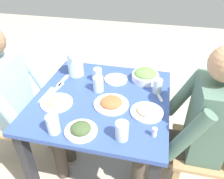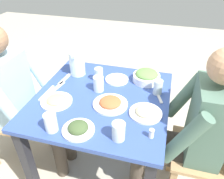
{
  "view_description": "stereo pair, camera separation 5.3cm",
  "coord_description": "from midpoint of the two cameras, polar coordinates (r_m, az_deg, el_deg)",
  "views": [
    {
      "loc": [
        -1.16,
        -0.34,
        1.61
      ],
      "look_at": [
        0.06,
        -0.06,
        0.76
      ],
      "focal_mm": 35.09,
      "sensor_mm": 36.0,
      "label": 1
    },
    {
      "loc": [
        -1.15,
        -0.39,
        1.61
      ],
      "look_at": [
        0.06,
        -0.06,
        0.76
      ],
      "focal_mm": 35.09,
      "sensor_mm": 36.0,
      "label": 2
    }
  ],
  "objects": [
    {
      "name": "salad_bowl",
      "position": [
        1.67,
        9.89,
        3.4
      ],
      "size": [
        0.2,
        0.2,
        0.09
      ],
      "color": "white",
      "rests_on": "dining_table"
    },
    {
      "name": "knife_near",
      "position": [
        1.59,
        -15.74,
        -0.9
      ],
      "size": [
        0.19,
        0.03,
        0.01
      ],
      "primitive_type": "cube",
      "rotation": [
        0.0,
        0.0,
        -0.04
      ],
      "color": "silver",
      "rests_on": "dining_table"
    },
    {
      "name": "chair_near",
      "position": [
        1.6,
        26.91,
        -14.03
      ],
      "size": [
        0.4,
        0.4,
        0.9
      ],
      "color": "tan",
      "rests_on": "ground_plane"
    },
    {
      "name": "dining_table",
      "position": [
        1.57,
        -1.63,
        -5.43
      ],
      "size": [
        0.91,
        0.91,
        0.72
      ],
      "color": "#334C99",
      "rests_on": "ground_plane"
    },
    {
      "name": "plate_fries",
      "position": [
        1.48,
        -13.29,
        -2.81
      ],
      "size": [
        0.21,
        0.21,
        0.04
      ],
      "color": "white",
      "rests_on": "dining_table"
    },
    {
      "name": "salt_shaker",
      "position": [
        1.22,
        11.51,
        -11.16
      ],
      "size": [
        0.03,
        0.03,
        0.05
      ],
      "color": "white",
      "rests_on": "dining_table"
    },
    {
      "name": "knife_far",
      "position": [
        1.55,
        12.87,
        -1.42
      ],
      "size": [
        0.18,
        0.08,
        0.01
      ],
      "primitive_type": "cube",
      "rotation": [
        0.0,
        0.0,
        0.35
      ],
      "color": "silver",
      "rests_on": "dining_table"
    },
    {
      "name": "water_glass_far_left",
      "position": [
        1.54,
        12.84,
        0.58
      ],
      "size": [
        0.06,
        0.06,
        0.11
      ],
      "primitive_type": "cylinder",
      "color": "silver",
      "rests_on": "dining_table"
    },
    {
      "name": "water_glass_near_left",
      "position": [
        1.18,
        3.04,
        -10.81
      ],
      "size": [
        0.07,
        0.07,
        0.11
      ],
      "primitive_type": "cylinder",
      "color": "silver",
      "rests_on": "dining_table"
    },
    {
      "name": "water_glass_far_right",
      "position": [
        1.65,
        -2.54,
        3.89
      ],
      "size": [
        0.06,
        0.06,
        0.1
      ],
      "primitive_type": "cylinder",
      "color": "silver",
      "rests_on": "dining_table"
    },
    {
      "name": "ground_plane",
      "position": [
        2.01,
        -1.34,
        -18.76
      ],
      "size": [
        8.0,
        8.0,
        0.0
      ],
      "primitive_type": "plane",
      "color": "#B7AD99"
    },
    {
      "name": "water_glass_near_right",
      "position": [
        1.26,
        -14.48,
        -8.35
      ],
      "size": [
        0.07,
        0.07,
        0.11
      ],
      "primitive_type": "cylinder",
      "color": "silver",
      "rests_on": "dining_table"
    },
    {
      "name": "fork_near",
      "position": [
        1.72,
        -11.37,
        2.66
      ],
      "size": [
        0.17,
        0.04,
        0.01
      ],
      "primitive_type": "cube",
      "rotation": [
        0.0,
        0.0,
        -0.08
      ],
      "color": "silver",
      "rests_on": "dining_table"
    },
    {
      "name": "chair_far",
      "position": [
        1.92,
        -25.81,
        -4.58
      ],
      "size": [
        0.4,
        0.4,
        0.9
      ],
      "color": "tan",
      "rests_on": "ground_plane"
    },
    {
      "name": "plate_dolmas",
      "position": [
        1.25,
        -7.57,
        -10.01
      ],
      "size": [
        0.18,
        0.18,
        0.05
      ],
      "color": "white",
      "rests_on": "dining_table"
    },
    {
      "name": "diner_far",
      "position": [
        1.72,
        -21.72,
        -2.07
      ],
      "size": [
        0.48,
        0.53,
        1.19
      ],
      "color": "#9EC6E0",
      "rests_on": "ground_plane"
    },
    {
      "name": "plate_rice_curry",
      "position": [
        1.42,
        0.63,
        -3.53
      ],
      "size": [
        0.23,
        0.23,
        0.05
      ],
      "color": "white",
      "rests_on": "dining_table"
    },
    {
      "name": "plate_beans",
      "position": [
        1.37,
        9.87,
        -5.83
      ],
      "size": [
        0.2,
        0.2,
        0.04
      ],
      "color": "white",
      "rests_on": "dining_table"
    },
    {
      "name": "diner_near",
      "position": [
        1.45,
        20.54,
        -9.29
      ],
      "size": [
        0.48,
        0.53,
        1.19
      ],
      "color": "#4C6B5B",
      "rests_on": "ground_plane"
    },
    {
      "name": "water_pitcher",
      "position": [
        1.74,
        -8.19,
        6.84
      ],
      "size": [
        0.16,
        0.12,
        0.19
      ],
      "color": "silver",
      "rests_on": "dining_table"
    },
    {
      "name": "fork_far",
      "position": [
        1.63,
        -13.27,
        0.44
      ],
      "size": [
        0.17,
        0.05,
        0.01
      ],
      "primitive_type": "cube",
      "rotation": [
        0.0,
        0.0,
        -0.16
      ],
      "color": "silver",
      "rests_on": "dining_table"
    },
    {
      "name": "plate_yoghurt",
      "position": [
        1.67,
        2.2,
        2.88
      ],
      "size": [
        0.17,
        0.17,
        0.05
      ],
      "color": "white",
      "rests_on": "dining_table"
    },
    {
      "name": "water_glass_center",
      "position": [
        1.54,
        -2.56,
        1.5
      ],
      "size": [
        0.07,
        0.07,
        0.11
      ],
      "primitive_type": "cylinder",
      "color": "silver",
      "rests_on": "dining_table"
    }
  ]
}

